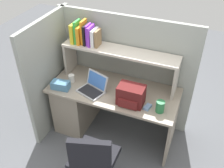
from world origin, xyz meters
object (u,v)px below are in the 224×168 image
at_px(computer_mouse, 148,107).
at_px(tissue_box, 61,85).
at_px(laptop, 93,88).
at_px(backpack, 131,95).
at_px(paper_cup, 72,78).
at_px(office_chair, 94,165).
at_px(snack_canister, 160,107).

distance_m(computer_mouse, tissue_box, 1.10).
bearing_deg(laptop, backpack, -5.41).
bearing_deg(paper_cup, office_chair, -50.42).
bearing_deg(snack_canister, office_chair, -124.86).
bearing_deg(computer_mouse, paper_cup, -173.74).
relative_size(backpack, tissue_box, 1.36).
bearing_deg(tissue_box, computer_mouse, -4.93).
relative_size(laptop, computer_mouse, 3.63).
xyz_separation_m(computer_mouse, tissue_box, (-1.10, -0.05, 0.03)).
xyz_separation_m(laptop, office_chair, (0.35, -0.76, -0.39)).
height_order(backpack, computer_mouse, backpack).
distance_m(computer_mouse, paper_cup, 1.05).
xyz_separation_m(backpack, tissue_box, (-0.89, -0.06, -0.06)).
height_order(tissue_box, snack_canister, snack_canister).
xyz_separation_m(tissue_box, snack_canister, (1.23, 0.05, 0.02)).
distance_m(backpack, computer_mouse, 0.23).
bearing_deg(paper_cup, tissue_box, -106.58).
xyz_separation_m(laptop, backpack, (0.50, -0.05, 0.06)).
distance_m(tissue_box, snack_canister, 1.24).
relative_size(laptop, snack_canister, 2.72).
bearing_deg(paper_cup, laptop, -12.22).
relative_size(paper_cup, tissue_box, 0.45).
height_order(laptop, paper_cup, laptop).
xyz_separation_m(paper_cup, office_chair, (0.69, -0.84, -0.39)).
xyz_separation_m(laptop, computer_mouse, (0.70, -0.06, -0.03)).
relative_size(tissue_box, office_chair, 0.24).
bearing_deg(snack_canister, tissue_box, -177.80).
height_order(computer_mouse, tissue_box, tissue_box).
height_order(paper_cup, tissue_box, same).
xyz_separation_m(backpack, snack_canister, (0.34, -0.01, -0.04)).
bearing_deg(paper_cup, computer_mouse, -7.20).
relative_size(laptop, paper_cup, 3.81).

